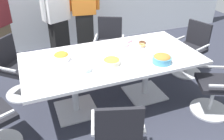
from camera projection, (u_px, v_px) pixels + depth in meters
ground_plane at (112, 102)px, 3.62m from camera, size 10.00×10.00×0.01m
conference_table at (112, 65)px, 3.31m from camera, size 2.40×1.20×0.75m
office_chair_1 at (118, 138)px, 2.43m from camera, size 0.68×0.68×0.91m
office_chair_2 at (219, 87)px, 3.24m from camera, size 0.72×0.72×0.91m
office_chair_3 at (191, 51)px, 4.21m from camera, size 0.68×0.68×0.91m
office_chair_4 at (109, 46)px, 4.40m from camera, size 0.72×0.72×0.91m
office_chair_5 at (16, 71)px, 3.61m from camera, size 0.76×0.76×0.91m
person_standing_1 at (57, 16)px, 4.36m from camera, size 0.59×0.38×1.72m
person_standing_2 at (84, 9)px, 4.48m from camera, size 0.61×0.29×1.86m
snack_bowl_pretzels at (162, 59)px, 3.08m from camera, size 0.25×0.25×0.12m
snack_bowl_chips_yellow at (112, 61)px, 3.06m from camera, size 0.23×0.23×0.09m
snack_bowl_chips_orange at (61, 56)px, 3.14m from camera, size 0.21×0.21×0.12m
donut_platter at (134, 44)px, 3.59m from camera, size 0.38×0.37×0.04m
plate_stack at (84, 69)px, 2.92m from camera, size 0.19×0.19×0.05m
napkin_pile at (105, 49)px, 3.38m from camera, size 0.17×0.17×0.09m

